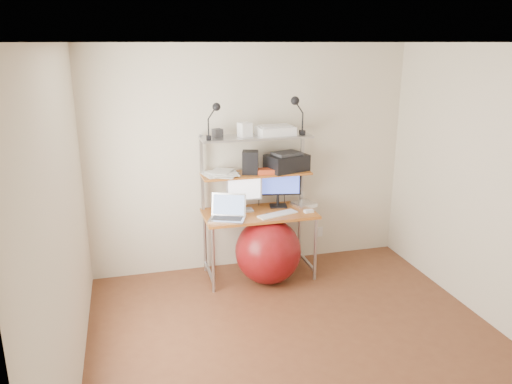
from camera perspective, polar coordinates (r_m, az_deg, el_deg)
The scene contains 20 objects.
room at distance 3.92m, azimuth 5.93°, elevation -1.95°, with size 3.60×3.60×3.60m.
computer_desk at distance 5.37m, azimuth 0.20°, elevation 0.04°, with size 1.20×0.60×1.57m.
wall_outlet at distance 6.10m, azimuth 7.26°, elevation -4.54°, with size 0.08×0.01×0.12m, color silver.
monitor_silver at distance 5.38m, azimuth -1.36°, elevation 0.25°, with size 0.40×0.14×0.44m.
monitor_black at distance 5.52m, azimuth 2.53°, elevation 0.95°, with size 0.51×0.18×0.52m.
laptop at distance 5.20m, azimuth -3.22°, elevation -2.45°, with size 0.44×0.40×0.32m.
keyboard at distance 5.31m, azimuth 2.49°, elevation -2.56°, with size 0.45×0.13×0.01m, color silver.
mouse at distance 5.41m, azimuth 6.04°, elevation -2.19°, with size 0.10×0.06×0.03m, color silver.
mac_mini at distance 5.61m, azimuth 5.47°, elevation -1.39°, with size 0.22×0.22×0.04m, color silver.
phone at distance 5.28m, azimuth 1.56°, elevation -2.68°, with size 0.07×0.13×0.01m, color black.
printer at distance 5.46m, azimuth 3.53°, elevation 3.44°, with size 0.50×0.41×0.21m.
nas_cube at distance 5.32m, azimuth -0.65°, elevation 3.42°, with size 0.17×0.17×0.24m, color black.
red_box at distance 5.33m, azimuth 1.17°, elevation 2.38°, with size 0.19×0.13×0.05m, color #BB3F1E.
scanner at distance 5.36m, azimuth 2.23°, elevation 7.06°, with size 0.41×0.29×0.10m.
box_white at distance 5.24m, azimuth -1.29°, elevation 7.13°, with size 0.13×0.11×0.15m, color silver.
box_grey at distance 5.22m, azimuth -4.43°, elevation 6.73°, with size 0.09×0.09×0.09m, color #2E2E30.
clip_lamp_left at distance 5.05m, azimuth -4.74°, elevation 8.99°, with size 0.15×0.08×0.37m.
clip_lamp_right at distance 5.31m, azimuth 4.67°, elevation 9.66°, with size 0.16×0.09×0.41m.
exercise_ball at distance 5.38m, azimuth 1.38°, elevation -6.77°, with size 0.71×0.71×0.71m, color maroon.
paper_stack at distance 5.30m, azimuth -4.06°, elevation 2.13°, with size 0.41×0.45×0.03m.
Camera 1 is at (-1.34, -3.47, 2.50)m, focal length 35.00 mm.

